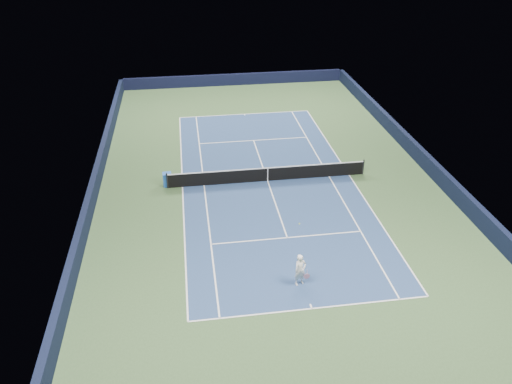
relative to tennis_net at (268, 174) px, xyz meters
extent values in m
plane|color=#334F2B|center=(0.00, 0.00, -0.50)|extent=(40.00, 40.00, 0.00)
cube|color=black|center=(0.00, 19.82, 0.05)|extent=(22.00, 0.35, 1.10)
cube|color=black|center=(10.82, 0.00, 0.05)|extent=(0.35, 40.00, 1.10)
cube|color=black|center=(-10.82, 0.00, 0.05)|extent=(0.35, 40.00, 1.10)
cube|color=navy|center=(0.00, 0.00, -0.50)|extent=(10.97, 23.77, 0.01)
cube|color=white|center=(0.00, 11.88, -0.50)|extent=(10.97, 0.08, 0.00)
cube|color=white|center=(0.00, -11.88, -0.50)|extent=(10.97, 0.08, 0.00)
cube|color=white|center=(5.49, 0.00, -0.50)|extent=(0.08, 23.77, 0.00)
cube|color=white|center=(-5.49, 0.00, -0.50)|extent=(0.08, 23.77, 0.00)
cube|color=white|center=(4.12, 0.00, -0.50)|extent=(0.08, 23.77, 0.00)
cube|color=white|center=(-4.12, 0.00, -0.50)|extent=(0.08, 23.77, 0.00)
cube|color=white|center=(0.00, 6.40, -0.50)|extent=(8.23, 0.08, 0.00)
cube|color=white|center=(0.00, -6.40, -0.50)|extent=(8.23, 0.08, 0.00)
cube|color=white|center=(0.00, 0.00, -0.50)|extent=(0.08, 12.80, 0.00)
cube|color=white|center=(0.00, 11.73, -0.50)|extent=(0.08, 0.30, 0.00)
cube|color=white|center=(0.00, -11.73, -0.50)|extent=(0.08, 0.30, 0.00)
cylinder|color=black|center=(-6.40, 0.00, 0.03)|extent=(0.10, 0.10, 1.07)
cylinder|color=black|center=(6.40, 0.00, 0.03)|extent=(0.10, 0.10, 1.07)
cube|color=black|center=(0.00, 0.00, -0.05)|extent=(12.80, 0.03, 0.91)
cube|color=white|center=(0.00, 0.00, 0.44)|extent=(12.80, 0.04, 0.06)
cube|color=white|center=(0.00, 0.00, -0.05)|extent=(0.05, 0.04, 0.91)
cube|color=#1D51AF|center=(-6.40, 0.33, -0.06)|extent=(0.57, 0.53, 0.89)
cube|color=white|center=(-6.11, 0.33, -0.05)|extent=(0.05, 0.40, 0.40)
imported|color=white|center=(-0.18, -10.16, 0.33)|extent=(0.70, 0.57, 1.65)
cylinder|color=pink|center=(0.14, -10.21, 0.20)|extent=(0.03, 0.03, 0.27)
cylinder|color=black|center=(0.14, -10.21, -0.04)|extent=(0.27, 0.02, 0.27)
cylinder|color=#CD849F|center=(0.14, -10.21, -0.04)|extent=(0.29, 0.03, 0.29)
sphere|color=#C5E230|center=(-0.08, -9.16, 2.25)|extent=(0.07, 0.07, 0.07)
camera|label=1|loc=(-4.88, -27.89, 15.18)|focal=35.00mm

